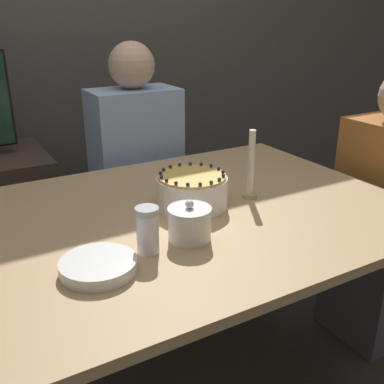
# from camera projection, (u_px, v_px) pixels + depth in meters

# --- Properties ---
(wall_behind) EXTENTS (8.00, 0.05, 2.60)m
(wall_behind) POSITION_uv_depth(u_px,v_px,m) (63.00, 29.00, 2.41)
(wall_behind) COLOR #4C4742
(wall_behind) RESTS_ON ground_plane
(dining_table) EXTENTS (1.39, 1.06, 0.78)m
(dining_table) POSITION_uv_depth(u_px,v_px,m) (193.00, 239.00, 1.52)
(dining_table) COLOR tan
(dining_table) RESTS_ON ground_plane
(cake) EXTENTS (0.23, 0.23, 0.12)m
(cake) POSITION_uv_depth(u_px,v_px,m) (192.00, 191.00, 1.47)
(cake) COLOR white
(cake) RESTS_ON dining_table
(sugar_bowl) EXTENTS (0.12, 0.12, 0.12)m
(sugar_bowl) POSITION_uv_depth(u_px,v_px,m) (190.00, 224.00, 1.25)
(sugar_bowl) COLOR silver
(sugar_bowl) RESTS_ON dining_table
(sugar_shaker) EXTENTS (0.06, 0.06, 0.13)m
(sugar_shaker) POSITION_uv_depth(u_px,v_px,m) (148.00, 230.00, 1.18)
(sugar_shaker) COLOR white
(sugar_shaker) RESTS_ON dining_table
(plate_stack) EXTENTS (0.19, 0.19, 0.03)m
(plate_stack) POSITION_uv_depth(u_px,v_px,m) (98.00, 266.00, 1.11)
(plate_stack) COLOR silver
(plate_stack) RESTS_ON dining_table
(candle) EXTENTS (0.05, 0.05, 0.24)m
(candle) POSITION_uv_depth(u_px,v_px,m) (251.00, 172.00, 1.53)
(candle) COLOR tan
(candle) RESTS_ON dining_table
(person_man_blue_shirt) EXTENTS (0.40, 0.34, 1.27)m
(person_man_blue_shirt) POSITION_uv_depth(u_px,v_px,m) (138.00, 194.00, 2.20)
(person_man_blue_shirt) COLOR #2D2D38
(person_man_blue_shirt) RESTS_ON ground_plane
(person_woman_floral) EXTENTS (0.34, 0.40, 1.18)m
(person_woman_floral) POSITION_uv_depth(u_px,v_px,m) (383.00, 229.00, 1.92)
(person_woman_floral) COLOR #595960
(person_woman_floral) RESTS_ON ground_plane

